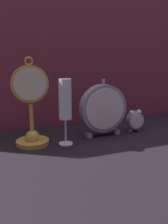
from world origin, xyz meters
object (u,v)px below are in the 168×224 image
(pocket_watch_on_stand, at_px, (31,114))
(mantel_clock_silver, at_px, (103,109))
(alarm_clock_twin_bell, at_px, (135,120))
(champagne_flute, at_px, (65,103))

(pocket_watch_on_stand, xyz_separation_m, mantel_clock_silver, (0.28, -0.00, -0.00))
(alarm_clock_twin_bell, relative_size, champagne_flute, 0.39)
(pocket_watch_on_stand, height_order, mantel_clock_silver, pocket_watch_on_stand)
(alarm_clock_twin_bell, height_order, mantel_clock_silver, mantel_clock_silver)
(alarm_clock_twin_bell, distance_m, mantel_clock_silver, 0.16)
(mantel_clock_silver, bearing_deg, pocket_watch_on_stand, 179.53)
(alarm_clock_twin_bell, xyz_separation_m, mantel_clock_silver, (-0.15, 0.00, 0.06))
(alarm_clock_twin_bell, height_order, champagne_flute, champagne_flute)
(pocket_watch_on_stand, relative_size, alarm_clock_twin_bell, 3.39)
(pocket_watch_on_stand, relative_size, champagne_flute, 1.31)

